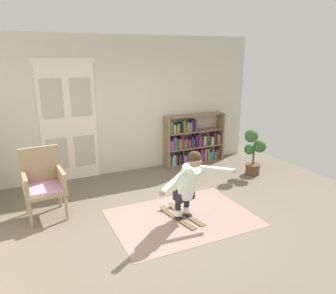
% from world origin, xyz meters
% --- Properties ---
extents(ground_plane, '(7.20, 7.20, 0.00)m').
position_xyz_m(ground_plane, '(0.00, 0.00, 0.00)').
color(ground_plane, '#685D4D').
extents(back_wall, '(6.00, 0.10, 2.90)m').
position_xyz_m(back_wall, '(0.00, 2.60, 1.45)').
color(back_wall, beige).
rests_on(back_wall, ground).
extents(double_door, '(1.22, 0.05, 2.45)m').
position_xyz_m(double_door, '(-1.24, 2.54, 1.23)').
color(double_door, silver).
rests_on(double_door, ground).
extents(rug, '(2.21, 1.61, 0.01)m').
position_xyz_m(rug, '(0.03, 0.08, 0.00)').
color(rug, gray).
rests_on(rug, ground).
extents(bookshelf, '(1.50, 0.30, 1.17)m').
position_xyz_m(bookshelf, '(1.50, 2.39, 0.50)').
color(bookshelf, '#866949').
rests_on(bookshelf, ground).
extents(wicker_chair, '(0.63, 0.63, 1.10)m').
position_xyz_m(wicker_chair, '(-1.91, 1.13, 0.58)').
color(wicker_chair, '#997E5C').
rests_on(wicker_chair, ground).
extents(potted_plant, '(0.44, 0.38, 1.00)m').
position_xyz_m(potted_plant, '(2.30, 1.14, 0.53)').
color(potted_plant, brown).
rests_on(potted_plant, ground).
extents(skis_pair, '(0.43, 0.87, 0.07)m').
position_xyz_m(skis_pair, '(0.02, 0.11, 0.02)').
color(skis_pair, brown).
rests_on(skis_pair, rug).
extents(person_skier, '(1.45, 0.71, 1.10)m').
position_xyz_m(person_skier, '(0.05, -0.07, 0.68)').
color(person_skier, white).
rests_on(person_skier, skis_pair).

